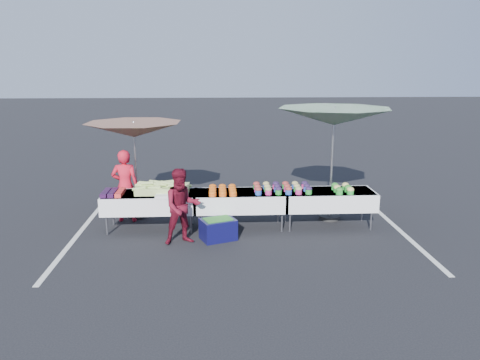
{
  "coord_description": "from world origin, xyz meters",
  "views": [
    {
      "loc": [
        -0.48,
        -9.06,
        3.23
      ],
      "look_at": [
        0.0,
        0.0,
        1.0
      ],
      "focal_mm": 35.0,
      "sensor_mm": 36.0,
      "label": 1
    }
  ],
  "objects_px": {
    "table_left": "(150,201)",
    "umbrella_right": "(334,117)",
    "table_right": "(328,199)",
    "umbrella_left": "(134,131)",
    "customer": "(182,207)",
    "table_center": "(240,200)",
    "vendor": "(125,186)",
    "storage_bin": "(218,229)"
  },
  "relations": [
    {
      "from": "table_left",
      "to": "umbrella_left",
      "type": "bearing_deg",
      "value": 115.89
    },
    {
      "from": "table_right",
      "to": "vendor",
      "type": "bearing_deg",
      "value": 172.52
    },
    {
      "from": "table_right",
      "to": "umbrella_left",
      "type": "bearing_deg",
      "value": 168.66
    },
    {
      "from": "table_left",
      "to": "umbrella_right",
      "type": "relative_size",
      "value": 0.71
    },
    {
      "from": "umbrella_left",
      "to": "storage_bin",
      "type": "distance_m",
      "value": 2.82
    },
    {
      "from": "umbrella_left",
      "to": "umbrella_right",
      "type": "xyz_separation_m",
      "value": [
        4.14,
        -0.36,
        0.29
      ]
    },
    {
      "from": "table_center",
      "to": "umbrella_right",
      "type": "height_order",
      "value": "umbrella_right"
    },
    {
      "from": "table_right",
      "to": "umbrella_right",
      "type": "bearing_deg",
      "value": 70.49
    },
    {
      "from": "customer",
      "to": "vendor",
      "type": "bearing_deg",
      "value": 117.83
    },
    {
      "from": "table_right",
      "to": "umbrella_left",
      "type": "height_order",
      "value": "umbrella_left"
    },
    {
      "from": "table_right",
      "to": "vendor",
      "type": "relative_size",
      "value": 1.21
    },
    {
      "from": "table_left",
      "to": "umbrella_right",
      "type": "xyz_separation_m",
      "value": [
        3.76,
        0.44,
        1.61
      ]
    },
    {
      "from": "customer",
      "to": "umbrella_right",
      "type": "relative_size",
      "value": 0.54
    },
    {
      "from": "table_left",
      "to": "vendor",
      "type": "distance_m",
      "value": 0.83
    },
    {
      "from": "customer",
      "to": "umbrella_right",
      "type": "distance_m",
      "value": 3.62
    },
    {
      "from": "vendor",
      "to": "umbrella_left",
      "type": "bearing_deg",
      "value": -126.97
    },
    {
      "from": "umbrella_left",
      "to": "umbrella_right",
      "type": "relative_size",
      "value": 1.01
    },
    {
      "from": "customer",
      "to": "table_center",
      "type": "bearing_deg",
      "value": 20.55
    },
    {
      "from": "vendor",
      "to": "storage_bin",
      "type": "height_order",
      "value": "vendor"
    },
    {
      "from": "vendor",
      "to": "umbrella_right",
      "type": "bearing_deg",
      "value": 179.98
    },
    {
      "from": "table_left",
      "to": "table_right",
      "type": "distance_m",
      "value": 3.6
    },
    {
      "from": "vendor",
      "to": "umbrella_left",
      "type": "xyz_separation_m",
      "value": [
        0.2,
        0.25,
        1.13
      ]
    },
    {
      "from": "table_center",
      "to": "umbrella_right",
      "type": "bearing_deg",
      "value": 12.71
    },
    {
      "from": "umbrella_right",
      "to": "storage_bin",
      "type": "relative_size",
      "value": 3.48
    },
    {
      "from": "umbrella_right",
      "to": "umbrella_left",
      "type": "bearing_deg",
      "value": 175.05
    },
    {
      "from": "table_left",
      "to": "table_right",
      "type": "bearing_deg",
      "value": 0.0
    },
    {
      "from": "table_center",
      "to": "table_right",
      "type": "xyz_separation_m",
      "value": [
        1.8,
        0.0,
        0.0
      ]
    },
    {
      "from": "umbrella_left",
      "to": "umbrella_right",
      "type": "bearing_deg",
      "value": -4.95
    },
    {
      "from": "umbrella_right",
      "to": "table_center",
      "type": "bearing_deg",
      "value": -167.29
    },
    {
      "from": "table_center",
      "to": "umbrella_left",
      "type": "xyz_separation_m",
      "value": [
        -2.19,
        0.8,
        1.32
      ]
    },
    {
      "from": "table_center",
      "to": "customer",
      "type": "xyz_separation_m",
      "value": [
        -1.11,
        -0.81,
        0.13
      ]
    },
    {
      "from": "umbrella_left",
      "to": "storage_bin",
      "type": "bearing_deg",
      "value": -39.85
    },
    {
      "from": "vendor",
      "to": "umbrella_left",
      "type": "distance_m",
      "value": 1.18
    },
    {
      "from": "table_center",
      "to": "customer",
      "type": "relative_size",
      "value": 1.31
    },
    {
      "from": "vendor",
      "to": "storage_bin",
      "type": "distance_m",
      "value": 2.34
    },
    {
      "from": "table_left",
      "to": "storage_bin",
      "type": "relative_size",
      "value": 2.48
    },
    {
      "from": "umbrella_left",
      "to": "vendor",
      "type": "bearing_deg",
      "value": -128.38
    },
    {
      "from": "vendor",
      "to": "storage_bin",
      "type": "xyz_separation_m",
      "value": [
        1.94,
        -1.2,
        -0.56
      ]
    },
    {
      "from": "table_right",
      "to": "vendor",
      "type": "xyz_separation_m",
      "value": [
        -4.19,
        0.55,
        0.19
      ]
    },
    {
      "from": "customer",
      "to": "umbrella_right",
      "type": "xyz_separation_m",
      "value": [
        3.06,
        1.25,
        1.48
      ]
    },
    {
      "from": "storage_bin",
      "to": "vendor",
      "type": "bearing_deg",
      "value": 126.54
    },
    {
      "from": "table_right",
      "to": "umbrella_left",
      "type": "xyz_separation_m",
      "value": [
        -3.99,
        0.8,
        1.32
      ]
    }
  ]
}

